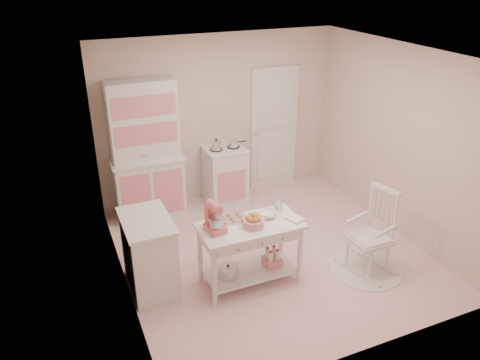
% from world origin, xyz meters
% --- Properties ---
extents(room_shell, '(3.84, 3.84, 2.62)m').
position_xyz_m(room_shell, '(0.00, 0.00, 1.65)').
color(room_shell, pink).
rests_on(room_shell, ground).
extents(door, '(0.82, 0.05, 2.04)m').
position_xyz_m(door, '(0.95, 1.87, 1.02)').
color(door, white).
rests_on(door, ground).
extents(hutch, '(1.06, 0.50, 2.08)m').
position_xyz_m(hutch, '(-1.22, 1.66, 1.04)').
color(hutch, white).
rests_on(hutch, ground).
extents(stove, '(0.62, 0.57, 0.92)m').
position_xyz_m(stove, '(-0.02, 1.61, 0.46)').
color(stove, white).
rests_on(stove, ground).
extents(base_cabinet, '(0.54, 0.84, 0.92)m').
position_xyz_m(base_cabinet, '(-1.63, -0.06, 0.46)').
color(base_cabinet, white).
rests_on(base_cabinet, ground).
extents(lace_rug, '(0.92, 0.92, 0.01)m').
position_xyz_m(lace_rug, '(0.94, -0.79, 0.01)').
color(lace_rug, white).
rests_on(lace_rug, ground).
extents(rocking_chair, '(0.66, 0.83, 1.10)m').
position_xyz_m(rocking_chair, '(0.94, -0.79, 0.55)').
color(rocking_chair, white).
rests_on(rocking_chair, ground).
extents(work_table, '(1.20, 0.60, 0.80)m').
position_xyz_m(work_table, '(-0.51, -0.43, 0.40)').
color(work_table, white).
rests_on(work_table, ground).
extents(stand_mixer, '(0.25, 0.31, 0.34)m').
position_xyz_m(stand_mixer, '(-0.93, -0.41, 0.97)').
color(stand_mixer, '#D75B67').
rests_on(stand_mixer, work_table).
extents(cookie_tray, '(0.34, 0.24, 0.02)m').
position_xyz_m(cookie_tray, '(-0.66, -0.25, 0.81)').
color(cookie_tray, silver).
rests_on(cookie_tray, work_table).
extents(bread_basket, '(0.25, 0.25, 0.09)m').
position_xyz_m(bread_basket, '(-0.49, -0.48, 0.85)').
color(bread_basket, pink).
rests_on(bread_basket, work_table).
extents(mixing_bowl, '(0.23, 0.23, 0.07)m').
position_xyz_m(mixing_bowl, '(-0.25, -0.35, 0.84)').
color(mixing_bowl, white).
rests_on(mixing_bowl, work_table).
extents(metal_pitcher, '(0.10, 0.10, 0.17)m').
position_xyz_m(metal_pitcher, '(-0.07, -0.27, 0.89)').
color(metal_pitcher, silver).
rests_on(metal_pitcher, work_table).
extents(recipe_book, '(0.22, 0.25, 0.02)m').
position_xyz_m(recipe_book, '(-0.06, -0.55, 0.81)').
color(recipe_book, white).
rests_on(recipe_book, work_table).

